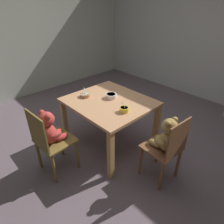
{
  "coord_description": "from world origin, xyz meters",
  "views": [
    {
      "loc": [
        1.75,
        -1.59,
        1.92
      ],
      "look_at": [
        0.0,
        0.05,
        0.51
      ],
      "focal_mm": 31.38,
      "sensor_mm": 36.0,
      "label": 1
    }
  ],
  "objects_px": {
    "porridge_bowl_white_center": "(111,96)",
    "porridge_bowl_yellow_near_right": "(124,109)",
    "teddy_chair_near_right": "(167,140)",
    "dining_table": "(109,107)",
    "porridge_bowl_terracotta_near_left": "(85,95)",
    "teddy_chair_near_front": "(50,133)"
  },
  "relations": [
    {
      "from": "porridge_bowl_white_center",
      "to": "porridge_bowl_yellow_near_right",
      "type": "xyz_separation_m",
      "value": [
        0.39,
        -0.15,
        0.0
      ]
    },
    {
      "from": "teddy_chair_near_right",
      "to": "porridge_bowl_yellow_near_right",
      "type": "distance_m",
      "value": 0.61
    },
    {
      "from": "teddy_chair_near_right",
      "to": "porridge_bowl_white_center",
      "type": "height_order",
      "value": "teddy_chair_near_right"
    },
    {
      "from": "dining_table",
      "to": "porridge_bowl_yellow_near_right",
      "type": "bearing_deg",
      "value": -11.63
    },
    {
      "from": "teddy_chair_near_right",
      "to": "porridge_bowl_yellow_near_right",
      "type": "xyz_separation_m",
      "value": [
        -0.58,
        -0.07,
        0.17
      ]
    },
    {
      "from": "teddy_chair_near_right",
      "to": "porridge_bowl_terracotta_near_left",
      "type": "bearing_deg",
      "value": 11.32
    },
    {
      "from": "teddy_chair_near_front",
      "to": "dining_table",
      "type": "bearing_deg",
      "value": -7.42
    },
    {
      "from": "teddy_chair_near_right",
      "to": "porridge_bowl_terracotta_near_left",
      "type": "height_order",
      "value": "teddy_chair_near_right"
    },
    {
      "from": "teddy_chair_near_right",
      "to": "porridge_bowl_yellow_near_right",
      "type": "height_order",
      "value": "teddy_chair_near_right"
    },
    {
      "from": "teddy_chair_near_front",
      "to": "porridge_bowl_white_center",
      "type": "distance_m",
      "value": 0.96
    },
    {
      "from": "teddy_chair_near_right",
      "to": "teddy_chair_near_front",
      "type": "height_order",
      "value": "teddy_chair_near_front"
    },
    {
      "from": "porridge_bowl_white_center",
      "to": "porridge_bowl_yellow_near_right",
      "type": "distance_m",
      "value": 0.42
    },
    {
      "from": "dining_table",
      "to": "teddy_chair_near_front",
      "type": "bearing_deg",
      "value": -94.23
    },
    {
      "from": "dining_table",
      "to": "porridge_bowl_yellow_near_right",
      "type": "xyz_separation_m",
      "value": [
        0.35,
        -0.07,
        0.13
      ]
    },
    {
      "from": "porridge_bowl_yellow_near_right",
      "to": "porridge_bowl_terracotta_near_left",
      "type": "relative_size",
      "value": 0.86
    },
    {
      "from": "porridge_bowl_yellow_near_right",
      "to": "porridge_bowl_terracotta_near_left",
      "type": "bearing_deg",
      "value": -172.04
    },
    {
      "from": "porridge_bowl_white_center",
      "to": "porridge_bowl_terracotta_near_left",
      "type": "height_order",
      "value": "porridge_bowl_terracotta_near_left"
    },
    {
      "from": "dining_table",
      "to": "porridge_bowl_terracotta_near_left",
      "type": "height_order",
      "value": "porridge_bowl_terracotta_near_left"
    },
    {
      "from": "dining_table",
      "to": "porridge_bowl_yellow_near_right",
      "type": "relative_size",
      "value": 9.09
    },
    {
      "from": "porridge_bowl_yellow_near_right",
      "to": "dining_table",
      "type": "bearing_deg",
      "value": 168.37
    },
    {
      "from": "dining_table",
      "to": "teddy_chair_near_front",
      "type": "distance_m",
      "value": 0.87
    },
    {
      "from": "teddy_chair_near_front",
      "to": "porridge_bowl_yellow_near_right",
      "type": "bearing_deg",
      "value": -30.33
    }
  ]
}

